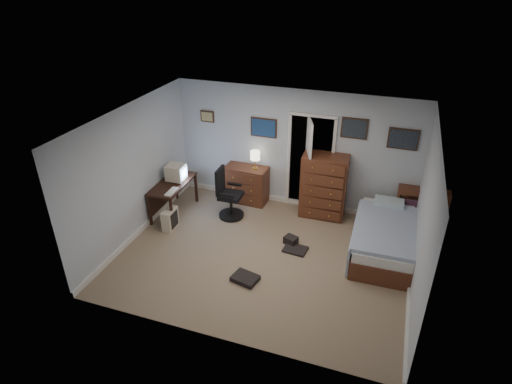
% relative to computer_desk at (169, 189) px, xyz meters
% --- Properties ---
extents(floor, '(5.00, 4.00, 0.02)m').
position_rel_computer_desk_xyz_m(floor, '(2.28, -0.81, -0.54)').
color(floor, gray).
rests_on(floor, ground).
extents(computer_desk, '(0.59, 1.22, 0.69)m').
position_rel_computer_desk_xyz_m(computer_desk, '(0.00, 0.00, 0.00)').
color(computer_desk, black).
rests_on(computer_desk, floor).
extents(crt_monitor, '(0.37, 0.34, 0.33)m').
position_rel_computer_desk_xyz_m(crt_monitor, '(0.11, 0.15, 0.33)').
color(crt_monitor, beige).
rests_on(crt_monitor, computer_desk).
extents(keyboard, '(0.15, 0.37, 0.02)m').
position_rel_computer_desk_xyz_m(keyboard, '(0.26, -0.35, 0.17)').
color(keyboard, beige).
rests_on(keyboard, computer_desk).
extents(pc_tower, '(0.20, 0.39, 0.42)m').
position_rel_computer_desk_xyz_m(pc_tower, '(0.28, -0.55, -0.33)').
color(pc_tower, beige).
rests_on(pc_tower, floor).
extents(office_chair, '(0.53, 0.53, 1.06)m').
position_rel_computer_desk_xyz_m(office_chair, '(1.19, 0.24, -0.12)').
color(office_chair, black).
rests_on(office_chair, floor).
extents(media_stack, '(0.16, 0.16, 0.80)m').
position_rel_computer_desk_xyz_m(media_stack, '(-0.04, 1.40, -0.13)').
color(media_stack, maroon).
rests_on(media_stack, floor).
extents(low_dresser, '(0.92, 0.50, 0.80)m').
position_rel_computer_desk_xyz_m(low_dresser, '(1.32, 0.96, -0.13)').
color(low_dresser, '#5A2F1C').
rests_on(low_dresser, floor).
extents(table_lamp, '(0.21, 0.21, 0.39)m').
position_rel_computer_desk_xyz_m(table_lamp, '(1.52, 0.96, 0.56)').
color(table_lamp, gold).
rests_on(table_lamp, low_dresser).
extents(doorway, '(0.96, 1.12, 2.05)m').
position_rel_computer_desk_xyz_m(doorway, '(2.63, 1.46, 0.47)').
color(doorway, black).
rests_on(doorway, floor).
extents(tall_dresser, '(0.92, 0.57, 1.32)m').
position_rel_computer_desk_xyz_m(tall_dresser, '(2.99, 0.94, 0.12)').
color(tall_dresser, '#5A2F1C').
rests_on(tall_dresser, floor).
extents(headboard_bookcase, '(0.95, 0.26, 0.85)m').
position_rel_computer_desk_xyz_m(headboard_bookcase, '(4.87, 1.05, -0.08)').
color(headboard_bookcase, '#5A2F1C').
rests_on(headboard_bookcase, floor).
extents(bed, '(1.10, 2.00, 0.65)m').
position_rel_computer_desk_xyz_m(bed, '(4.27, 0.01, -0.23)').
color(bed, '#5A2F1C').
rests_on(bed, floor).
extents(wall_posters, '(4.38, 0.04, 0.60)m').
position_rel_computer_desk_xyz_m(wall_posters, '(2.85, 1.17, 1.21)').
color(wall_posters, '#331E11').
rests_on(wall_posters, floor).
extents(floor_clutter, '(1.03, 1.58, 0.15)m').
position_rel_computer_desk_xyz_m(floor_clutter, '(2.47, -0.94, -0.49)').
color(floor_clutter, black).
rests_on(floor_clutter, floor).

